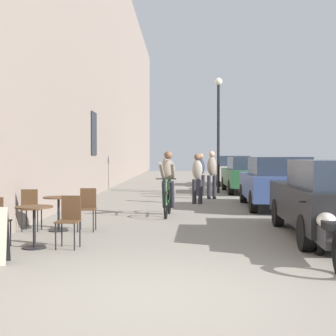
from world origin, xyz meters
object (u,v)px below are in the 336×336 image
Objects in this scene: pedestrian_far at (201,172)px; parked_car_fourth at (232,170)px; cafe_table_near at (34,218)px; pedestrian_mid at (212,172)px; cafe_chair_mid_toward_wall at (31,207)px; street_lamp at (218,120)px; pedestrian_near at (197,176)px; parked_car_third at (247,174)px; parked_car_second at (276,182)px; parked_motorcycle at (328,237)px; cafe_chair_mid_toward_street at (87,206)px; parked_car_nearest at (333,198)px; pedestrian_furthest at (166,170)px; cafe_chair_near_toward_street at (69,218)px; cyclist_on_bicycle at (168,185)px; cafe_table_mid at (59,206)px.

parked_car_fourth is at bearing 73.72° from pedestrian_far.
pedestrian_mid reaches higher than cafe_table_near.
cafe_chair_mid_toward_wall is 0.18× the size of street_lamp.
cafe_chair_mid_toward_wall is at bearing -122.37° from pedestrian_near.
pedestrian_near is 0.38× the size of parked_car_third.
cafe_chair_mid_toward_wall is 7.60m from parked_car_second.
pedestrian_far reaches higher than parked_car_second.
cafe_chair_mid_toward_wall reaches higher than parked_motorcycle.
parked_car_third is (4.81, 10.50, 0.28)m from cafe_chair_mid_toward_street.
cafe_table_near is 10.12m from pedestrian_mid.
cafe_table_near is 0.17× the size of parked_car_nearest.
pedestrian_furthest is 0.40× the size of parked_car_third.
cafe_chair_mid_toward_street is (0.53, 1.95, -0.00)m from cafe_table_near.
parked_car_third is (5.97, 10.65, 0.28)m from cafe_chair_mid_toward_wall.
street_lamp is 2.62m from parked_car_third.
cafe_chair_mid_toward_wall is at bearing -113.52° from pedestrian_far.
pedestrian_furthest is 3.08m from street_lamp.
street_lamp is at bearing 102.12° from parked_car_second.
parked_motorcycle is at bearing -12.97° from cafe_table_near.
cafe_chair_mid_toward_street is 0.20× the size of parked_car_second.
pedestrian_far reaches higher than cafe_table_near.
pedestrian_near reaches higher than parked_car_nearest.
pedestrian_far is 4.87m from parked_car_second.
parked_car_second is 7.55m from parked_motorcycle.
cafe_chair_near_toward_street is at bearing -106.10° from street_lamp.
pedestrian_furthest reaches higher than pedestrian_near.
pedestrian_furthest is at bearing 91.97° from cyclist_on_bicycle.
parked_car_fourth is (-0.03, 5.27, 0.02)m from parked_car_third.
parked_car_second reaches higher than cafe_chair_mid_toward_wall.
cafe_chair_mid_toward_wall is at bearing -135.49° from cyclist_on_bicycle.
cafe_chair_near_toward_street is 13.26m from parked_car_third.
cyclist_on_bicycle is 0.36× the size of street_lamp.
cafe_chair_near_toward_street is 7.94m from pedestrian_near.
pedestrian_mid is (1.48, 4.88, 0.18)m from cyclist_on_bicycle.
pedestrian_furthest is (1.31, 12.45, 0.47)m from cafe_chair_near_toward_street.
parked_car_third is at bearing 5.84° from street_lamp.
parked_car_second is (4.80, 6.36, 0.29)m from cafe_chair_near_toward_street.
cafe_chair_mid_toward_street is at bearing 74.76° from cafe_table_near.
pedestrian_mid is 10.57m from parked_motorcycle.
cyclist_on_bicycle reaches higher than parked_car_fourth.
pedestrian_mid is 3.47m from parked_car_third.
cafe_chair_mid_toward_wall is at bearing -110.47° from parked_car_fourth.
pedestrian_furthest is 0.41× the size of parked_car_nearest.
parked_car_third is 5.27m from parked_car_fourth.
parked_motorcycle is at bearing -92.01° from parked_car_fourth.
cafe_table_near is 0.81× the size of cafe_chair_mid_toward_wall.
pedestrian_near is 0.99× the size of pedestrian_far.
parked_car_fourth is at bearing 71.25° from cafe_table_mid.
cafe_chair_near_toward_street is at bearing -88.36° from cafe_chair_mid_toward_street.
cafe_chair_mid_toward_wall is 0.51× the size of pedestrian_furthest.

